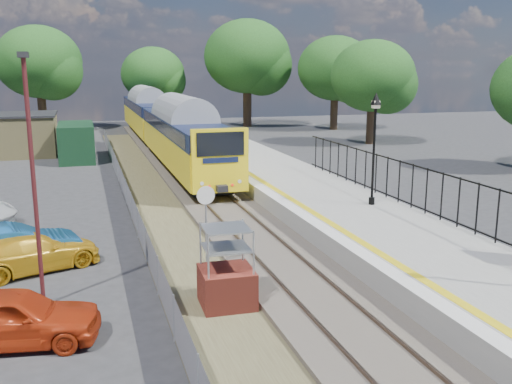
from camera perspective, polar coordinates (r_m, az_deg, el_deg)
name	(u,v)px	position (r m, az deg, el deg)	size (l,w,h in m)	color
ground	(306,291)	(17.08, 5.04, -9.88)	(120.00, 120.00, 0.00)	#2D2D30
track_bed	(216,212)	(25.73, -3.98, -2.04)	(5.90, 80.00, 0.29)	#473F38
platform	(327,206)	(25.55, 7.14, -1.39)	(5.00, 70.00, 0.90)	gray
platform_edge	(284,199)	(24.69, 2.78, -0.70)	(0.90, 70.00, 0.01)	silver
victorian_lamp_north	(375,122)	(23.64, 11.82, 6.82)	(0.44, 0.44, 4.60)	black
palisade_fence	(455,200)	(21.53, 19.24, -0.75)	(0.12, 26.00, 2.00)	black
wire_fence	(127,196)	(27.34, -12.74, -0.37)	(0.06, 52.00, 1.20)	#999EA3
outbuilding	(15,136)	(46.38, -22.98, 5.18)	(10.80, 10.10, 3.12)	tan
tree_line	(159,67)	(57.14, -9.68, 12.22)	(56.80, 43.80, 11.88)	#332319
train	(161,121)	(46.44, -9.48, 7.00)	(2.82, 40.83, 3.51)	yellow
brick_plinth	(227,269)	(15.62, -2.96, -7.66)	(1.47, 1.47, 2.30)	maroon
speed_sign	(206,215)	(17.80, -5.03, -2.27)	(0.58, 0.12, 2.89)	#999EA3
carpark_lamp	(32,166)	(16.12, -21.47, 2.44)	(0.25, 0.50, 6.84)	#4D191B
car_red	(12,318)	(14.86, -23.21, -11.46)	(1.63, 4.05, 1.38)	#B43010
car_blue	(14,247)	(20.35, -23.04, -5.04)	(1.51, 4.34, 1.43)	#165089
car_yellow	(32,252)	(19.84, -21.48, -5.62)	(1.75, 4.30, 1.25)	gold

